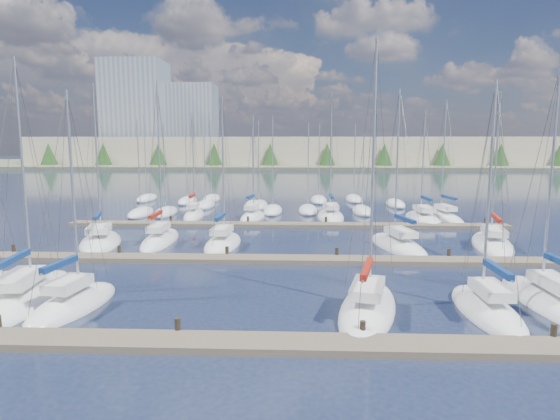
{
  "coord_description": "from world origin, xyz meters",
  "views": [
    {
      "loc": [
        1.25,
        -16.27,
        8.44
      ],
      "look_at": [
        0.0,
        14.0,
        4.0
      ],
      "focal_mm": 30.0,
      "sensor_mm": 36.0,
      "label": 1
    }
  ],
  "objects_px": {
    "sailboat_e": "(487,310)",
    "sailboat_q": "(423,219)",
    "sailboat_j": "(223,243)",
    "sailboat_b": "(26,297)",
    "sailboat_c": "(73,304)",
    "sailboat_l": "(398,245)",
    "sailboat_i": "(160,240)",
    "sailboat_f": "(549,302)",
    "sailboat_r": "(443,217)",
    "sailboat_n": "(194,215)",
    "sailboat_p": "(330,216)",
    "sailboat_o": "(253,217)",
    "sailboat_d": "(368,308)",
    "sailboat_m": "(492,244)",
    "sailboat_h": "(100,242)"
  },
  "relations": [
    {
      "from": "sailboat_e",
      "to": "sailboat_q",
      "type": "bearing_deg",
      "value": 81.61
    },
    {
      "from": "sailboat_j",
      "to": "sailboat_b",
      "type": "xyz_separation_m",
      "value": [
        -8.42,
        -13.72,
        -0.01
      ]
    },
    {
      "from": "sailboat_c",
      "to": "sailboat_l",
      "type": "xyz_separation_m",
      "value": [
        19.51,
        14.56,
        -0.01
      ]
    },
    {
      "from": "sailboat_q",
      "to": "sailboat_j",
      "type": "xyz_separation_m",
      "value": [
        -19.59,
        -13.19,
        0.01
      ]
    },
    {
      "from": "sailboat_j",
      "to": "sailboat_i",
      "type": "bearing_deg",
      "value": 171.2
    },
    {
      "from": "sailboat_i",
      "to": "sailboat_f",
      "type": "bearing_deg",
      "value": -32.11
    },
    {
      "from": "sailboat_r",
      "to": "sailboat_f",
      "type": "distance_m",
      "value": 27.59
    },
    {
      "from": "sailboat_n",
      "to": "sailboat_b",
      "type": "xyz_separation_m",
      "value": [
        -2.75,
        -28.22,
        -0.03
      ]
    },
    {
      "from": "sailboat_p",
      "to": "sailboat_o",
      "type": "bearing_deg",
      "value": -173.64
    },
    {
      "from": "sailboat_d",
      "to": "sailboat_m",
      "type": "bearing_deg",
      "value": 65.25
    },
    {
      "from": "sailboat_e",
      "to": "sailboat_o",
      "type": "xyz_separation_m",
      "value": [
        -14.45,
        28.35,
        0.01
      ]
    },
    {
      "from": "sailboat_i",
      "to": "sailboat_h",
      "type": "distance_m",
      "value": 4.84
    },
    {
      "from": "sailboat_e",
      "to": "sailboat_p",
      "type": "distance_m",
      "value": 29.94
    },
    {
      "from": "sailboat_c",
      "to": "sailboat_b",
      "type": "relative_size",
      "value": 0.87
    },
    {
      "from": "sailboat_d",
      "to": "sailboat_q",
      "type": "bearing_deg",
      "value": 84.32
    },
    {
      "from": "sailboat_j",
      "to": "sailboat_r",
      "type": "xyz_separation_m",
      "value": [
        22.09,
        14.13,
        0.01
      ]
    },
    {
      "from": "sailboat_b",
      "to": "sailboat_q",
      "type": "bearing_deg",
      "value": 36.69
    },
    {
      "from": "sailboat_o",
      "to": "sailboat_n",
      "type": "bearing_deg",
      "value": -177.62
    },
    {
      "from": "sailboat_m",
      "to": "sailboat_j",
      "type": "bearing_deg",
      "value": -164.72
    },
    {
      "from": "sailboat_i",
      "to": "sailboat_p",
      "type": "distance_m",
      "value": 20.42
    },
    {
      "from": "sailboat_o",
      "to": "sailboat_b",
      "type": "height_order",
      "value": "sailboat_b"
    },
    {
      "from": "sailboat_d",
      "to": "sailboat_p",
      "type": "distance_m",
      "value": 29.36
    },
    {
      "from": "sailboat_d",
      "to": "sailboat_b",
      "type": "distance_m",
      "value": 18.14
    },
    {
      "from": "sailboat_o",
      "to": "sailboat_d",
      "type": "height_order",
      "value": "sailboat_d"
    },
    {
      "from": "sailboat_q",
      "to": "sailboat_b",
      "type": "relative_size",
      "value": 0.92
    },
    {
      "from": "sailboat_i",
      "to": "sailboat_m",
      "type": "bearing_deg",
      "value": -2.85
    },
    {
      "from": "sailboat_l",
      "to": "sailboat_m",
      "type": "xyz_separation_m",
      "value": [
        7.79,
        0.85,
        -0.0
      ]
    },
    {
      "from": "sailboat_c",
      "to": "sailboat_d",
      "type": "height_order",
      "value": "sailboat_d"
    },
    {
      "from": "sailboat_o",
      "to": "sailboat_p",
      "type": "distance_m",
      "value": 8.72
    },
    {
      "from": "sailboat_o",
      "to": "sailboat_p",
      "type": "relative_size",
      "value": 0.82
    },
    {
      "from": "sailboat_j",
      "to": "sailboat_n",
      "type": "bearing_deg",
      "value": 114.11
    },
    {
      "from": "sailboat_e",
      "to": "sailboat_l",
      "type": "relative_size",
      "value": 0.91
    },
    {
      "from": "sailboat_n",
      "to": "sailboat_p",
      "type": "distance_m",
      "value": 15.42
    },
    {
      "from": "sailboat_o",
      "to": "sailboat_p",
      "type": "height_order",
      "value": "sailboat_p"
    },
    {
      "from": "sailboat_j",
      "to": "sailboat_m",
      "type": "height_order",
      "value": "sailboat_m"
    },
    {
      "from": "sailboat_q",
      "to": "sailboat_r",
      "type": "height_order",
      "value": "sailboat_r"
    },
    {
      "from": "sailboat_e",
      "to": "sailboat_l",
      "type": "distance_m",
      "value": 14.6
    },
    {
      "from": "sailboat_f",
      "to": "sailboat_d",
      "type": "bearing_deg",
      "value": -173.42
    },
    {
      "from": "sailboat_d",
      "to": "sailboat_p",
      "type": "height_order",
      "value": "sailboat_p"
    },
    {
      "from": "sailboat_e",
      "to": "sailboat_c",
      "type": "height_order",
      "value": "sailboat_e"
    },
    {
      "from": "sailboat_j",
      "to": "sailboat_d",
      "type": "xyz_separation_m",
      "value": [
        9.7,
        -14.7,
        0.0
      ]
    },
    {
      "from": "sailboat_i",
      "to": "sailboat_f",
      "type": "relative_size",
      "value": 1.09
    },
    {
      "from": "sailboat_q",
      "to": "sailboat_o",
      "type": "bearing_deg",
      "value": 177.36
    },
    {
      "from": "sailboat_j",
      "to": "sailboat_p",
      "type": "distance_m",
      "value": 17.61
    },
    {
      "from": "sailboat_c",
      "to": "sailboat_m",
      "type": "relative_size",
      "value": 0.89
    },
    {
      "from": "sailboat_d",
      "to": "sailboat_l",
      "type": "height_order",
      "value": "sailboat_d"
    },
    {
      "from": "sailboat_q",
      "to": "sailboat_c",
      "type": "xyz_separation_m",
      "value": [
        -24.91,
        -27.91,
        0.01
      ]
    },
    {
      "from": "sailboat_p",
      "to": "sailboat_i",
      "type": "bearing_deg",
      "value": -138.86
    },
    {
      "from": "sailboat_o",
      "to": "sailboat_l",
      "type": "xyz_separation_m",
      "value": [
        13.1,
        -13.81,
        -0.02
      ]
    },
    {
      "from": "sailboat_o",
      "to": "sailboat_h",
      "type": "bearing_deg",
      "value": -120.56
    }
  ]
}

